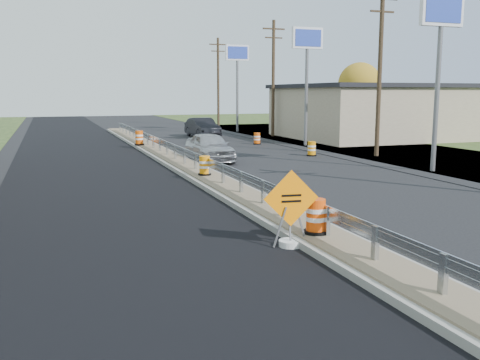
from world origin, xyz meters
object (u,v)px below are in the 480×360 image
object	(u,v)px
caution_sign	(291,228)
barrel_median_near	(316,217)
barrel_median_far	(139,138)
barrel_median_mid	(205,166)
barrel_shoulder_far	(204,127)
car_dark_mid	(202,128)
car_silver	(210,147)
barrel_shoulder_near	(312,149)
barrel_shoulder_mid	(257,139)

from	to	relation	value
caution_sign	barrel_median_near	bearing A→B (deg)	17.61
barrel_median_far	barrel_median_near	bearing A→B (deg)	-89.11
caution_sign	barrel_median_mid	bearing A→B (deg)	93.16
barrel_shoulder_far	car_dark_mid	distance (m)	5.88
car_silver	barrel_median_mid	bearing A→B (deg)	-109.45
caution_sign	barrel_median_mid	xyz separation A→B (m)	(0.78, 9.99, 0.14)
car_silver	car_dark_mid	distance (m)	15.66
barrel_median_mid	car_dark_mid	xyz separation A→B (m)	(5.92, 21.20, 0.18)
barrel_median_near	car_dark_mid	world-z (taller)	car_dark_mid
barrel_median_far	car_dark_mid	bearing A→B (deg)	49.02
barrel_shoulder_near	car_dark_mid	world-z (taller)	car_dark_mid
car_silver	car_dark_mid	xyz separation A→B (m)	(3.90, 15.16, 0.03)
caution_sign	car_dark_mid	xyz separation A→B (m)	(6.70, 31.19, 0.32)
barrel_median_mid	barrel_shoulder_far	world-z (taller)	barrel_median_mid
caution_sign	car_dark_mid	world-z (taller)	caution_sign
caution_sign	barrel_shoulder_far	world-z (taller)	caution_sign
caution_sign	barrel_shoulder_mid	distance (m)	25.45
barrel_median_mid	barrel_shoulder_mid	bearing A→B (deg)	60.60
barrel_median_mid	car_silver	world-z (taller)	car_silver
barrel_shoulder_near	barrel_shoulder_mid	world-z (taller)	barrel_shoulder_near
barrel_median_far	car_dark_mid	distance (m)	9.68
barrel_shoulder_mid	barrel_median_far	bearing A→B (deg)	-179.66
barrel_shoulder_near	car_dark_mid	size ratio (longest dim) A/B	0.17
barrel_shoulder_near	car_dark_mid	distance (m)	15.05
barrel_median_far	barrel_shoulder_far	world-z (taller)	barrel_median_far
barrel_median_mid	barrel_shoulder_mid	size ratio (longest dim) A/B	0.97
barrel_median_mid	barrel_median_far	bearing A→B (deg)	91.76
barrel_shoulder_mid	barrel_median_mid	bearing A→B (deg)	-119.40
barrel_shoulder_near	caution_sign	bearing A→B (deg)	-118.88
barrel_median_near	caution_sign	bearing A→B (deg)	-170.00
barrel_shoulder_near	car_silver	xyz separation A→B (m)	(-6.21, -0.29, 0.36)
barrel_shoulder_far	caution_sign	bearing A→B (deg)	-102.95
caution_sign	barrel_median_mid	world-z (taller)	caution_sign
barrel_median_mid	car_dark_mid	world-z (taller)	car_dark_mid
barrel_shoulder_near	barrel_shoulder_far	size ratio (longest dim) A/B	0.88
barrel_shoulder_near	car_dark_mid	xyz separation A→B (m)	(-2.31, 14.87, 0.39)
barrel_shoulder_far	barrel_shoulder_mid	bearing A→B (deg)	-89.23
barrel_median_far	barrel_shoulder_near	size ratio (longest dim) A/B	1.11
barrel_shoulder_mid	car_dark_mid	distance (m)	7.52
caution_sign	barrel_shoulder_far	size ratio (longest dim) A/B	1.95
car_dark_mid	caution_sign	bearing A→B (deg)	-105.21
barrel_median_far	car_dark_mid	size ratio (longest dim) A/B	0.19
barrel_median_mid	barrel_median_far	xyz separation A→B (m)	(-0.43, 13.90, 0.06)
caution_sign	barrel_median_far	xyz separation A→B (m)	(0.35, 23.89, 0.20)
barrel_median_far	car_silver	bearing A→B (deg)	-72.70
barrel_shoulder_near	barrel_shoulder_mid	distance (m)	7.62
barrel_shoulder_near	barrel_shoulder_mid	bearing A→B (deg)	92.77
caution_sign	barrel_median_mid	distance (m)	10.02
caution_sign	barrel_shoulder_far	xyz separation A→B (m)	(8.46, 36.79, -0.01)
barrel_shoulder_mid	car_dark_mid	bearing A→B (deg)	104.95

